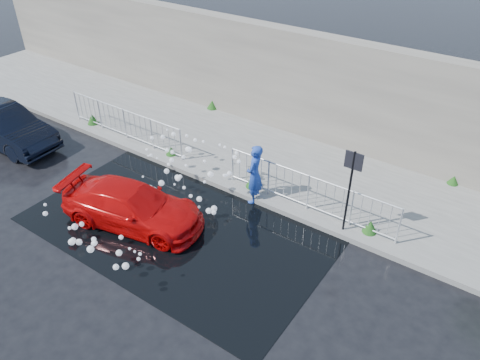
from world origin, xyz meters
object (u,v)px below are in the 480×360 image
object	(u,v)px
sign_post	(351,179)
person	(255,174)
red_car	(132,206)
dark_car	(5,127)

from	to	relation	value
sign_post	person	distance (m)	2.83
sign_post	red_car	xyz separation A→B (m)	(-4.79, -2.77, -1.16)
dark_car	person	xyz separation A→B (m)	(8.69, 2.09, 0.23)
dark_car	person	bearing A→B (deg)	-78.60
person	dark_car	bearing A→B (deg)	-86.96
sign_post	person	bearing A→B (deg)	-177.88
red_car	dark_car	bearing A→B (deg)	71.92
red_car	person	xyz separation A→B (m)	(2.09, 2.67, 0.33)
person	sign_post	bearing A→B (deg)	81.62
sign_post	dark_car	size ratio (longest dim) A/B	0.62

